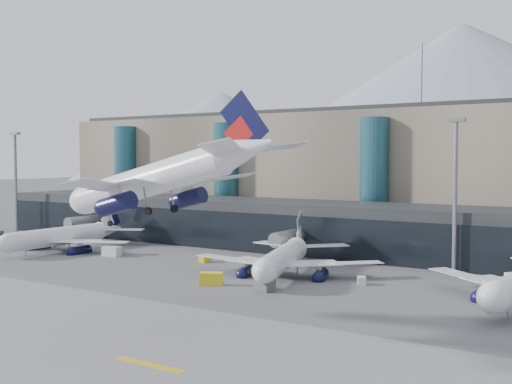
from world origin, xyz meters
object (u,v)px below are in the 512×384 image
jet_parked_mid (287,250)px  hero_jet (169,169)px  veh_b (205,259)px  veh_g (362,281)px  lightmast_left (16,177)px  veh_h (211,279)px  veh_c (265,285)px  veh_a (111,251)px  jet_parked_left (71,230)px  lightmast_mid (455,186)px

jet_parked_mid → hero_jet: bearing=171.6°
veh_b → veh_g: bearing=-97.9°
lightmast_left → veh_h: size_ratio=7.42×
veh_c → jet_parked_mid: bearing=129.1°
veh_a → veh_b: 19.96m
jet_parked_mid → veh_g: jet_parked_mid is taller
veh_c → jet_parked_left: bearing=-171.5°
veh_h → lightmast_mid: bearing=17.5°
hero_jet → veh_b: hero_jet is taller
lightmast_mid → veh_b: size_ratio=11.50×
veh_b → veh_c: bearing=-125.5°
jet_parked_left → veh_c: bearing=-103.8°
lightmast_left → veh_c: lightmast_left is taller
veh_a → veh_g: (52.19, 0.43, -0.35)m
jet_parked_mid → jet_parked_left: bearing=72.0°
jet_parked_left → lightmast_mid: bearing=-78.6°
lightmast_mid → veh_h: bearing=-132.7°
veh_c → veh_b: bearing=167.6°
lightmast_mid → veh_g: size_ratio=12.48×
lightmast_mid → veh_g: lightmast_mid is taller
jet_parked_left → veh_h: 49.71m
veh_a → veh_c: size_ratio=1.06×
lightmast_mid → veh_a: bearing=-163.7°
lightmast_mid → veh_h: 42.99m
lightmast_left → veh_c: bearing=-16.0°
hero_jet → veh_a: hero_jet is taller
veh_b → jet_parked_left: bearing=92.5°
veh_h → lightmast_left: bearing=132.0°
lightmast_mid → veh_c: bearing=-122.9°
veh_h → veh_c: bearing=-24.0°
jet_parked_mid → veh_c: jet_parked_mid is taller
jet_parked_mid → veh_h: size_ratio=9.60×
veh_a → veh_h: (33.38, -12.17, 0.00)m
lightmast_mid → hero_jet: (-16.82, -52.17, 3.44)m
lightmast_mid → veh_b: lightmast_mid is taller
veh_b → veh_g: size_ratio=1.09×
jet_parked_mid → veh_h: (-4.77, -14.27, -3.07)m
lightmast_mid → veh_b: 45.85m
jet_parked_mid → veh_a: 38.33m
lightmast_mid → veh_a: (-61.08, -17.83, -13.47)m
jet_parked_left → veh_b: jet_parked_left is taller
jet_parked_mid → veh_b: size_ratio=14.87×
veh_h → veh_g: bearing=4.0°
hero_jet → veh_a: size_ratio=9.33×
jet_parked_left → veh_b: 33.83m
veh_a → veh_g: bearing=-10.0°
veh_a → veh_h: 35.53m
veh_b → lightmast_mid: bearing=-73.1°
jet_parked_left → veh_g: 66.42m
veh_a → veh_b: (19.48, 4.33, -0.31)m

